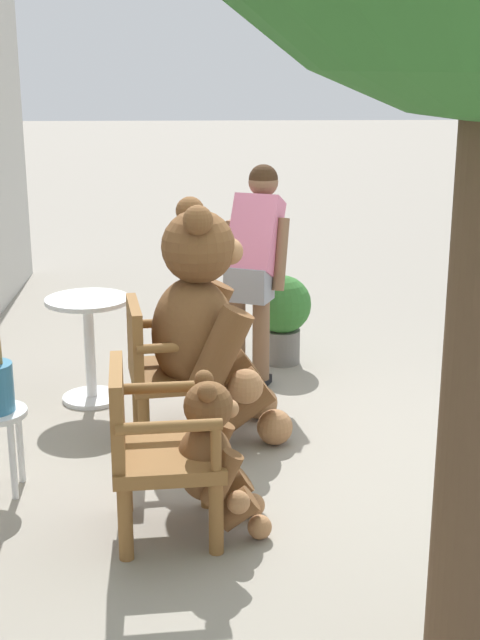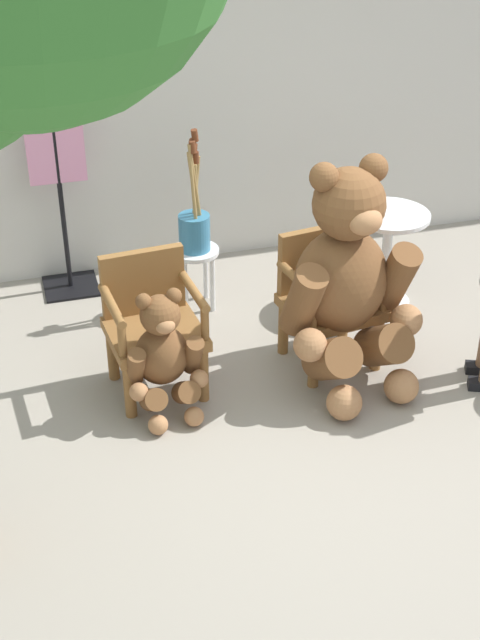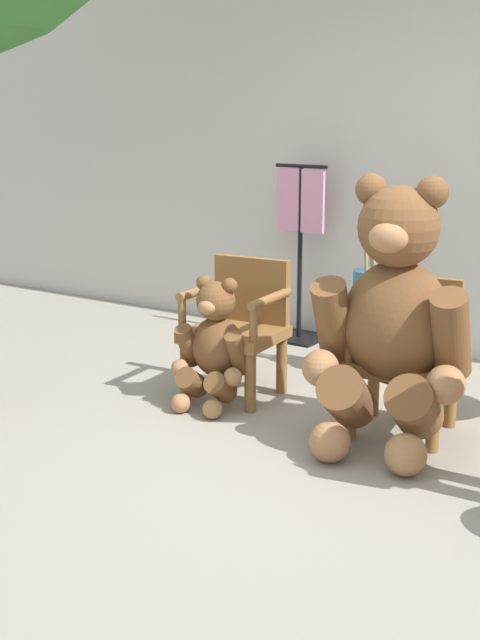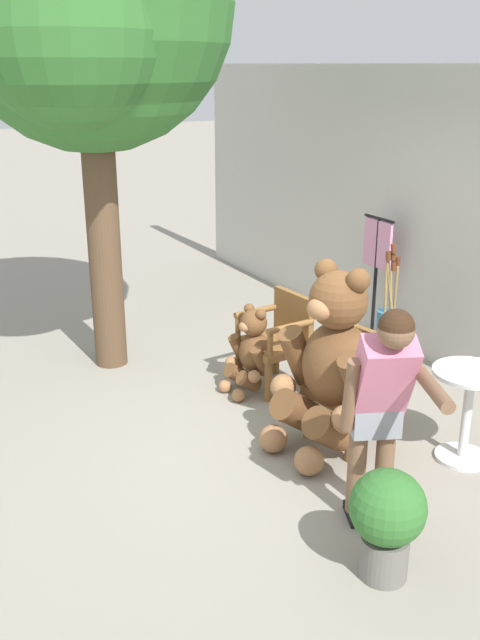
{
  "view_description": "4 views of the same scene",
  "coord_description": "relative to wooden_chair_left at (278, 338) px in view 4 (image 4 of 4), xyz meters",
  "views": [
    {
      "loc": [
        -4.5,
        0.46,
        2.23
      ],
      "look_at": [
        -0.01,
        0.28,
        0.92
      ],
      "focal_mm": 50.0,
      "sensor_mm": 36.0,
      "label": 1
    },
    {
      "loc": [
        -1.34,
        -3.87,
        3.31
      ],
      "look_at": [
        -0.14,
        0.29,
        0.64
      ],
      "focal_mm": 50.0,
      "sensor_mm": 36.0,
      "label": 2
    },
    {
      "loc": [
        2.47,
        -3.8,
        1.82
      ],
      "look_at": [
        -0.3,
        0.31,
        0.61
      ],
      "focal_mm": 50.0,
      "sensor_mm": 36.0,
      "label": 3
    },
    {
      "loc": [
        4.52,
        -2.48,
        2.79
      ],
      "look_at": [
        -0.2,
        0.11,
        0.86
      ],
      "focal_mm": 40.0,
      "sensor_mm": 36.0,
      "label": 4
    }
  ],
  "objects": [
    {
      "name": "ground_plane",
      "position": [
        0.58,
        -0.71,
        -0.46
      ],
      "size": [
        60.0,
        60.0,
        0.0
      ],
      "primitive_type": "plane",
      "color": "gray"
    },
    {
      "name": "back_wall",
      "position": [
        0.58,
        1.69,
        0.94
      ],
      "size": [
        10.0,
        0.16,
        2.8
      ],
      "primitive_type": "cube",
      "color": "beige",
      "rests_on": "ground"
    },
    {
      "name": "wooden_chair_left",
      "position": [
        0.0,
        0.0,
        0.0
      ],
      "size": [
        0.6,
        0.56,
        0.86
      ],
      "color": "brown",
      "rests_on": "ground"
    },
    {
      "name": "wooden_chair_right",
      "position": [
        1.14,
        -0.0,
        0.0
      ],
      "size": [
        0.63,
        0.6,
        0.86
      ],
      "color": "brown",
      "rests_on": "ground"
    },
    {
      "name": "teddy_bear_large",
      "position": [
        1.16,
        -0.26,
        0.25
      ],
      "size": [
        0.89,
        0.88,
        1.46
      ],
      "color": "brown",
      "rests_on": "ground"
    },
    {
      "name": "teddy_bear_small",
      "position": [
        0.01,
        -0.28,
        -0.07
      ],
      "size": [
        0.48,
        0.47,
        0.81
      ],
      "color": "brown",
      "rests_on": "ground"
    },
    {
      "name": "person_visitor",
      "position": [
        2.13,
        -0.6,
        0.45
      ],
      "size": [
        0.85,
        0.48,
        1.53
      ],
      "color": "black",
      "rests_on": "ground"
    },
    {
      "name": "white_stool",
      "position": [
        0.48,
        0.86,
        -0.11
      ],
      "size": [
        0.34,
        0.34,
        0.46
      ],
      "color": "silver",
      "rests_on": "ground"
    },
    {
      "name": "brush_bucket",
      "position": [
        0.48,
        0.86,
        0.19
      ],
      "size": [
        0.22,
        0.22,
        0.88
      ],
      "color": "teal",
      "rests_on": "white_stool"
    },
    {
      "name": "round_side_table",
      "position": [
        1.79,
        0.53,
        -0.01
      ],
      "size": [
        0.56,
        0.56,
        0.72
      ],
      "color": "silver",
      "rests_on": "ground"
    },
    {
      "name": "patio_tree",
      "position": [
        -1.12,
        -1.24,
        2.74
      ],
      "size": [
        2.6,
        2.47,
        4.51
      ],
      "color": "brown",
      "rests_on": "ground"
    },
    {
      "name": "potted_plant",
      "position": [
        2.52,
        -0.83,
        -0.07
      ],
      "size": [
        0.44,
        0.44,
        0.68
      ],
      "color": "slate",
      "rests_on": "ground"
    },
    {
      "name": "clothing_display_stand",
      "position": [
        -0.37,
        1.39,
        0.26
      ],
      "size": [
        0.44,
        0.4,
        1.36
      ],
      "color": "black",
      "rests_on": "ground"
    }
  ]
}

